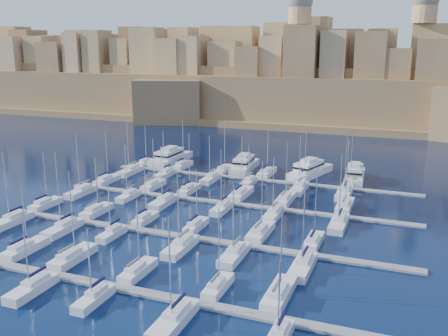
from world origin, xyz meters
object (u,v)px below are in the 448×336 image
at_px(motor_yacht_d, 355,174).
at_px(motor_yacht_b, 244,164).
at_px(motor_yacht_c, 310,170).
at_px(sailboat_2, 73,257).
at_px(sailboat_4, 218,286).
at_px(motor_yacht_a, 170,157).

bearing_deg(motor_yacht_d, motor_yacht_b, 179.59).
bearing_deg(motor_yacht_c, sailboat_2, -109.96).
height_order(motor_yacht_c, motor_yacht_d, same).
distance_m(sailboat_4, motor_yacht_c, 71.22).
distance_m(motor_yacht_a, motor_yacht_b, 24.54).
bearing_deg(sailboat_4, motor_yacht_a, 121.79).
bearing_deg(sailboat_2, motor_yacht_a, 104.18).
relative_size(motor_yacht_a, motor_yacht_b, 1.16).
height_order(sailboat_2, sailboat_4, sailboat_2).
distance_m(sailboat_2, motor_yacht_a, 72.95).
bearing_deg(motor_yacht_b, motor_yacht_c, 2.31).
bearing_deg(motor_yacht_c, motor_yacht_d, -4.57).
relative_size(sailboat_2, sailboat_4, 1.22).
relative_size(sailboat_4, motor_yacht_c, 0.70).
bearing_deg(motor_yacht_b, motor_yacht_a, 177.00).
bearing_deg(motor_yacht_a, sailboat_2, -75.82).
bearing_deg(motor_yacht_b, sailboat_2, -95.47).
distance_m(sailboat_2, sailboat_4, 26.62).
relative_size(sailboat_4, motor_yacht_b, 0.79).
height_order(motor_yacht_a, motor_yacht_d, same).
relative_size(sailboat_2, motor_yacht_c, 0.85).
relative_size(motor_yacht_a, motor_yacht_d, 1.19).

